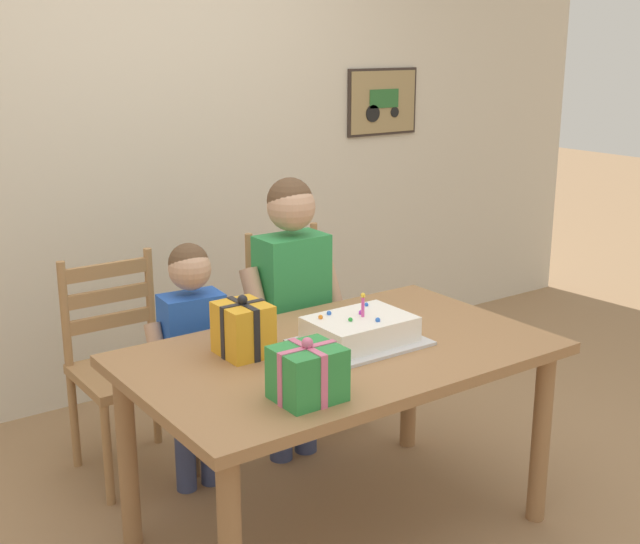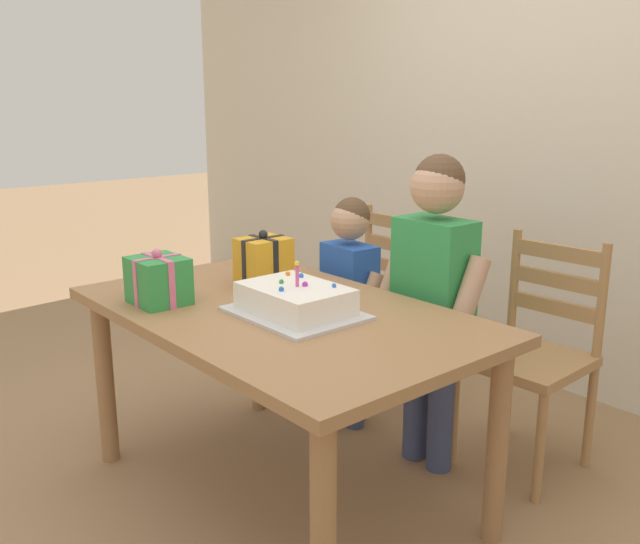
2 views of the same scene
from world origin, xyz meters
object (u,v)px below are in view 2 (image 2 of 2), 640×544
Objects in this scene: gift_box_beside_cake at (158,280)px; child_older at (433,283)px; birthday_cake at (294,301)px; chair_right at (532,353)px; gift_box_red_large at (264,261)px; dining_table at (280,334)px; chair_left at (373,304)px; child_younger at (349,290)px.

child_older is (0.53, 0.88, -0.06)m from gift_box_beside_cake.
birthday_cake reaches higher than chair_right.
gift_box_red_large is (-0.39, 0.16, 0.04)m from birthday_cake.
child_older reaches higher than chair_right.
chair_left is (-0.44, 0.91, -0.17)m from dining_table.
dining_table is 1.20× the size of child_older.
gift_box_beside_cake is 0.22× the size of chair_left.
gift_box_beside_cake is 1.25m from chair_left.
chair_left is 1.00× the size of chair_right.
child_younger is at bearing 86.52° from gift_box_beside_cake.
gift_box_beside_cake reaches higher than dining_table.
birthday_cake reaches higher than dining_table.
child_older reaches higher than child_younger.
gift_box_beside_cake is (-0.34, -0.28, 0.18)m from dining_table.
gift_box_beside_cake reaches higher than birthday_cake.
gift_box_beside_cake is at bearing -120.87° from child_older.
chair_right is (0.44, 0.91, -0.17)m from dining_table.
gift_box_beside_cake is at bearing -139.75° from dining_table.
chair_right is at bearing -0.00° from chair_left.
child_younger reaches higher than birthday_cake.
child_older is at bearing 72.35° from dining_table.
gift_box_beside_cake is 0.22× the size of chair_right.
birthday_cake is 0.72m from child_younger.
gift_box_red_large is 0.24× the size of chair_left.
gift_box_red_large is (-0.30, 0.15, 0.19)m from dining_table.
child_older is (0.10, 0.60, -0.02)m from birthday_cake.
birthday_cake is 0.35× the size of child_older.
birthday_cake is 1.10m from chair_left.
birthday_cake is 2.17× the size of gift_box_beside_cake.
dining_table is 1.63× the size of chair_right.
gift_box_beside_cake is at bearing -146.48° from birthday_cake.
chair_right is 0.89× the size of child_younger.
chair_right is (0.35, 0.91, -0.31)m from birthday_cake.
gift_box_red_large is at bearing -92.88° from child_younger.
gift_box_beside_cake is 0.90m from child_younger.
gift_box_red_large is 1.12m from chair_right.
birthday_cake is 0.43m from gift_box_red_large.
gift_box_beside_cake is at bearing -93.48° from child_younger.
gift_box_beside_cake is at bearing -123.15° from chair_right.
dining_table is 0.63m from child_older.
chair_right is at bearing 45.22° from gift_box_red_large.
birthday_cake reaches higher than chair_left.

